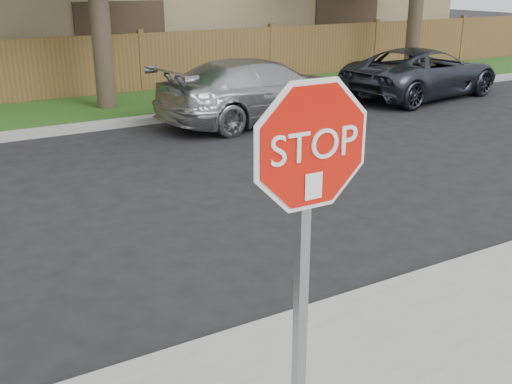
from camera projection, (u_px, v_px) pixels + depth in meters
ground at (160, 361)px, 4.95m from camera, size 90.00×90.00×0.00m
far_curb at (5, 137)px, 11.56m from camera, size 70.00×0.30×0.15m
stop_sign at (308, 201)px, 3.31m from camera, size 1.01×0.13×2.55m
sedan_right at (259, 90)px, 12.95m from camera, size 4.85×2.47×1.35m
sedan_far_right at (423, 73)px, 15.57m from camera, size 4.82×2.74×1.27m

